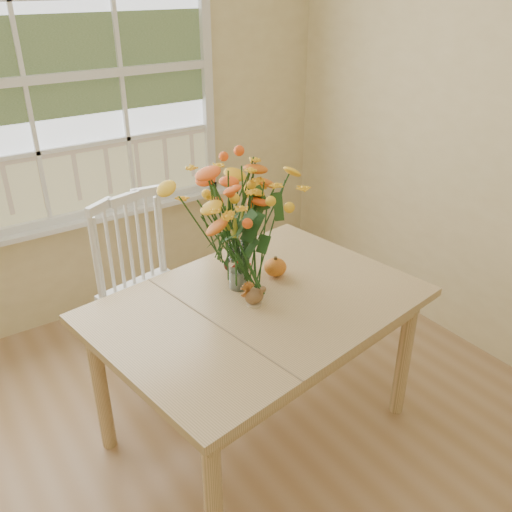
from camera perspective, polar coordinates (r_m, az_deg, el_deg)
wall_back at (r=3.39m, az=-22.75°, el=13.37°), size 4.00×0.02×2.70m
window at (r=3.32m, az=-23.17°, el=16.28°), size 2.42×0.12×1.74m
dining_table at (r=2.49m, az=0.26°, el=-6.56°), size 1.55×1.21×0.76m
windsor_chair at (r=3.04m, az=-11.67°, el=-2.47°), size 0.56×0.54×1.02m
flower_vase at (r=2.40m, az=-1.87°, el=3.55°), size 0.46×0.46×0.55m
pumpkin at (r=2.62m, az=2.05°, el=-1.27°), size 0.11×0.11×0.09m
turkey_figurine at (r=2.39m, az=-0.19°, el=-4.26°), size 0.09×0.07×0.11m
dark_gourd at (r=2.66m, az=-2.60°, el=-0.98°), size 0.13×0.08×0.07m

